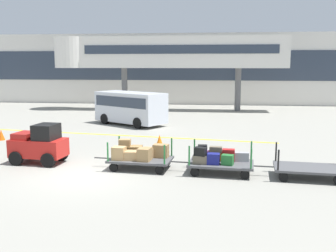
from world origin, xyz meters
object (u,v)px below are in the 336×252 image
at_px(shuttle_van, 130,106).
at_px(safety_cone_near, 160,140).
at_px(baggage_cart_lead, 139,155).
at_px(safety_cone_far, 1,135).
at_px(baggage_cart_tail, 308,169).
at_px(baggage_cart_middle, 218,159).
at_px(baggage_tug, 39,145).

relative_size(shuttle_van, safety_cone_near, 9.22).
distance_m(baggage_cart_lead, shuttle_van, 10.96).
height_order(baggage_cart_lead, safety_cone_far, baggage_cart_lead).
distance_m(baggage_cart_tail, safety_cone_far, 15.14).
xyz_separation_m(safety_cone_near, safety_cone_far, (-8.37, 0.51, 0.00)).
bearing_deg(safety_cone_near, baggage_cart_lead, -92.93).
relative_size(baggage_cart_middle, safety_cone_far, 5.55).
relative_size(baggage_tug, safety_cone_near, 3.99).
relative_size(baggage_cart_tail, shuttle_van, 0.60).
distance_m(baggage_tug, baggage_cart_tail, 10.17).
bearing_deg(shuttle_van, baggage_tug, -98.15).
xyz_separation_m(baggage_cart_middle, safety_cone_near, (-2.75, 4.44, -0.23)).
height_order(baggage_tug, baggage_cart_lead, baggage_tug).
relative_size(baggage_tug, baggage_cart_tail, 0.72).
bearing_deg(baggage_cart_middle, baggage_cart_tail, -5.78).
relative_size(baggage_cart_tail, safety_cone_near, 5.55).
distance_m(baggage_cart_middle, safety_cone_near, 5.22).
height_order(baggage_cart_lead, baggage_cart_middle, same).
bearing_deg(baggage_tug, safety_cone_far, 133.37).
relative_size(shuttle_van, safety_cone_far, 9.22).
xyz_separation_m(baggage_cart_middle, baggage_cart_tail, (3.08, -0.31, -0.16)).
height_order(baggage_cart_middle, baggage_cart_tail, same).
bearing_deg(shuttle_van, safety_cone_near, -66.54).
bearing_deg(safety_cone_far, safety_cone_near, -3.46).
xyz_separation_m(baggage_cart_lead, baggage_cart_tail, (6.04, -0.60, -0.19)).
height_order(baggage_cart_tail, safety_cone_near, baggage_cart_tail).
relative_size(baggage_cart_lead, shuttle_van, 0.60).
distance_m(baggage_cart_lead, safety_cone_far, 9.39).
bearing_deg(baggage_cart_tail, safety_cone_far, 159.69).
height_order(baggage_tug, shuttle_van, shuttle_van).
bearing_deg(baggage_cart_lead, safety_cone_far, 150.25).
height_order(shuttle_van, safety_cone_near, shuttle_van).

